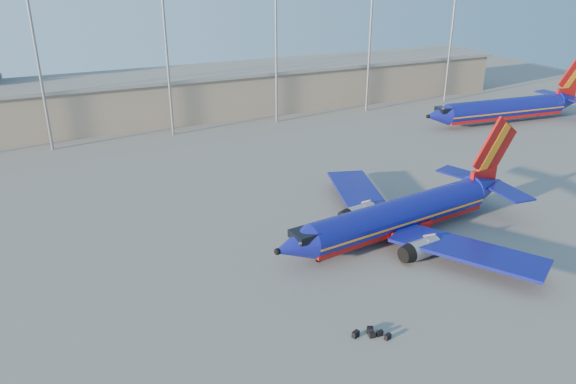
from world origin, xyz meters
name	(u,v)px	position (x,y,z in m)	size (l,w,h in m)	color
ground	(319,238)	(0.00, 0.00, 0.00)	(220.00, 220.00, 0.00)	slate
terminal_building	(230,89)	(10.00, 58.00, 4.32)	(122.00, 16.00, 8.50)	#89725F
light_mast_row	(223,29)	(5.00, 46.00, 17.55)	(101.60, 1.60, 28.65)	gray
aircraft_main	(404,214)	(8.98, -3.19, 2.50)	(34.43, 32.93, 11.69)	navy
aircraft_second	(508,108)	(54.29, 27.10, 2.83)	(36.38, 14.12, 12.32)	navy
baggage_tug	(509,257)	(15.00, -13.12, 0.74)	(2.17, 1.57, 1.42)	orange
luggage_pile	(371,333)	(-4.24, -17.40, 0.24)	(2.95, 2.03, 0.55)	black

